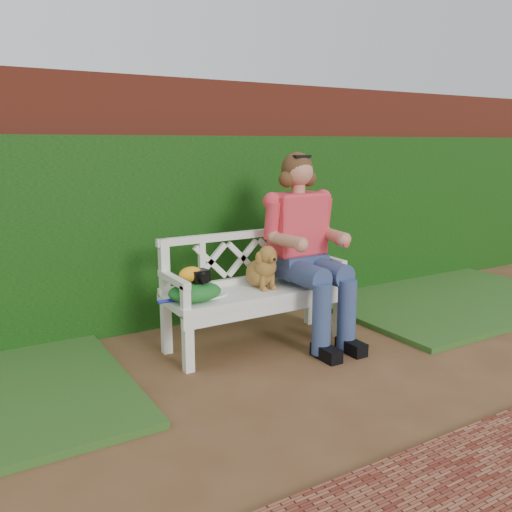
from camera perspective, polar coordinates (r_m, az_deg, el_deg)
ground at (r=3.92m, az=5.87°, el=-12.96°), size 60.00×60.00×0.00m
brick_wall at (r=5.23m, az=-6.47°, el=5.85°), size 10.00×0.30×2.20m
ivy_hedge at (r=5.06m, az=-5.36°, el=2.82°), size 10.00×0.18×1.70m
grass_right at (r=6.11m, az=19.04°, el=-4.15°), size 2.60×2.00×0.05m
garden_bench at (r=4.47m, az=0.00°, el=-6.41°), size 1.60×0.66×0.48m
seated_woman at (r=4.54m, az=4.80°, el=1.28°), size 0.88×1.05×1.62m
dog at (r=4.39m, az=0.61°, el=-1.01°), size 0.26×0.34×0.36m
tennis_racket at (r=4.18m, az=-5.35°, el=-4.11°), size 0.60×0.26×0.03m
green_bag at (r=4.08m, az=-6.45°, el=-3.74°), size 0.44×0.36×0.14m
camera_item at (r=4.07m, az=-5.98°, el=-2.09°), size 0.15×0.12×0.09m
baseball_glove at (r=4.07m, az=-6.87°, el=-1.93°), size 0.22×0.20×0.12m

